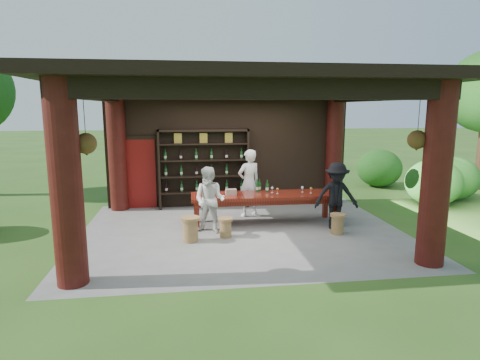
{
  "coord_description": "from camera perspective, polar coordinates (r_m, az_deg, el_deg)",
  "views": [
    {
      "loc": [
        -1.28,
        -8.89,
        2.84
      ],
      "look_at": [
        0.0,
        0.4,
        1.15
      ],
      "focal_mm": 30.0,
      "sensor_mm": 36.0,
      "label": 1
    }
  ],
  "objects": [
    {
      "name": "table_glasses",
      "position": [
        10.07,
        7.23,
        -1.41
      ],
      "size": [
        1.01,
        0.27,
        0.15
      ],
      "color": "silver",
      "rests_on": "tasting_table"
    },
    {
      "name": "stool_near_left",
      "position": [
        8.98,
        -2.07,
        -6.68
      ],
      "size": [
        0.33,
        0.33,
        0.44
      ],
      "rotation": [
        0.0,
        0.0,
        -0.24
      ],
      "color": "brown",
      "rests_on": "ground"
    },
    {
      "name": "guest_man",
      "position": [
        9.75,
        13.54,
        -2.19
      ],
      "size": [
        1.09,
        0.71,
        1.59
      ],
      "primitive_type": "imported",
      "rotation": [
        0.0,
        0.0,
        -0.12
      ],
      "color": "black",
      "rests_on": "ground"
    },
    {
      "name": "napkin_basket",
      "position": [
        9.77,
        -1.28,
        -1.72
      ],
      "size": [
        0.26,
        0.18,
        0.14
      ],
      "primitive_type": "cube",
      "rotation": [
        0.0,
        0.0,
        -0.01
      ],
      "color": "#BF6672",
      "rests_on": "tasting_table"
    },
    {
      "name": "ground",
      "position": [
        9.42,
        0.34,
        -7.33
      ],
      "size": [
        90.0,
        90.0,
        0.0
      ],
      "primitive_type": "plane",
      "color": "#2D5119",
      "rests_on": "ground"
    },
    {
      "name": "trees",
      "position": [
        11.75,
        18.11,
        12.29
      ],
      "size": [
        21.23,
        11.67,
        4.8
      ],
      "color": "#3F2819",
      "rests_on": "ground"
    },
    {
      "name": "pavilion",
      "position": [
        9.43,
        -0.1,
        5.9
      ],
      "size": [
        7.5,
        6.0,
        3.6
      ],
      "color": "slate",
      "rests_on": "ground"
    },
    {
      "name": "shrubs",
      "position": [
        11.57,
        15.36,
        -1.62
      ],
      "size": [
        14.82,
        9.41,
        1.36
      ],
      "color": "#194C14",
      "rests_on": "ground"
    },
    {
      "name": "stool_near_right",
      "position": [
        9.46,
        13.7,
        -6.0
      ],
      "size": [
        0.35,
        0.35,
        0.46
      ],
      "rotation": [
        0.0,
        0.0,
        -0.27
      ],
      "color": "brown",
      "rests_on": "ground"
    },
    {
      "name": "wine_shelf",
      "position": [
        11.48,
        -5.13,
        1.61
      ],
      "size": [
        2.56,
        0.39,
        2.25
      ],
      "color": "black",
      "rests_on": "ground"
    },
    {
      "name": "stool_far_left",
      "position": [
        8.73,
        -7.07,
        -6.87
      ],
      "size": [
        0.41,
        0.41,
        0.54
      ],
      "rotation": [
        0.0,
        0.0,
        0.14
      ],
      "color": "brown",
      "rests_on": "ground"
    },
    {
      "name": "host",
      "position": [
        10.57,
        1.28,
        -0.42
      ],
      "size": [
        0.76,
        0.64,
        1.78
      ],
      "primitive_type": "imported",
      "rotation": [
        0.0,
        0.0,
        3.52
      ],
      "color": "white",
      "rests_on": "ground"
    },
    {
      "name": "guest_woman",
      "position": [
        9.18,
        -4.32,
        -2.87
      ],
      "size": [
        0.92,
        0.83,
        1.53
      ],
      "primitive_type": "imported",
      "rotation": [
        0.0,
        0.0,
        -0.42
      ],
      "color": "silver",
      "rests_on": "ground"
    },
    {
      "name": "table_bottles",
      "position": [
        10.17,
        3.04,
        -0.77
      ],
      "size": [
        0.32,
        0.21,
        0.31
      ],
      "color": "#194C1E",
      "rests_on": "tasting_table"
    },
    {
      "name": "tasting_table",
      "position": [
        9.93,
        3.54,
        -2.63
      ],
      "size": [
        3.62,
        0.97,
        0.75
      ],
      "rotation": [
        0.0,
        0.0,
        -0.01
      ],
      "color": "#5D110D",
      "rests_on": "ground"
    }
  ]
}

